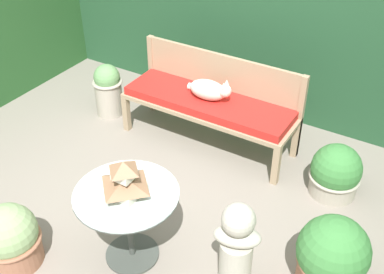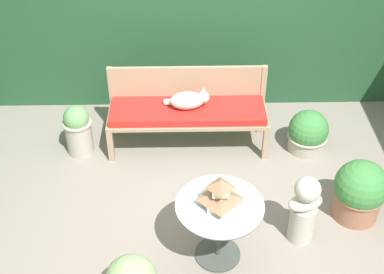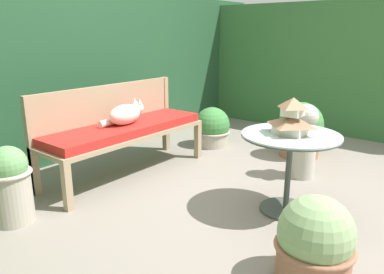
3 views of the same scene
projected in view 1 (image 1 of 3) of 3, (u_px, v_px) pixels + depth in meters
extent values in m
plane|color=gray|center=(162.00, 218.00, 3.93)|extent=(30.00, 30.00, 0.00)
cube|color=#234C2D|center=(284.00, 20.00, 5.03)|extent=(6.40, 0.79, 1.81)
cube|color=tan|center=(126.00, 113.00, 4.87)|extent=(0.06, 0.06, 0.38)
cube|color=tan|center=(276.00, 166.00, 4.18)|extent=(0.06, 0.06, 0.38)
cube|color=tan|center=(153.00, 94.00, 5.20)|extent=(0.06, 0.06, 0.38)
cube|color=tan|center=(296.00, 139.00, 4.51)|extent=(0.06, 0.06, 0.38)
cube|color=tan|center=(208.00, 107.00, 4.57)|extent=(1.69, 0.53, 0.04)
cube|color=red|center=(208.00, 102.00, 4.54)|extent=(1.63, 0.49, 0.08)
cube|color=tan|center=(152.00, 74.00, 5.07)|extent=(0.06, 0.06, 0.85)
cube|color=tan|center=(300.00, 118.00, 4.38)|extent=(0.06, 0.06, 0.85)
cube|color=tan|center=(221.00, 72.00, 4.59)|extent=(1.63, 0.04, 0.36)
ellipsoid|color=silver|center=(208.00, 90.00, 4.46)|extent=(0.37, 0.21, 0.19)
sphere|color=silver|center=(225.00, 91.00, 4.37)|extent=(0.12, 0.12, 0.12)
cone|color=silver|center=(227.00, 82.00, 4.35)|extent=(0.05, 0.05, 0.05)
cone|color=silver|center=(224.00, 85.00, 4.31)|extent=(0.05, 0.05, 0.05)
cylinder|color=silver|center=(198.00, 88.00, 4.60)|extent=(0.20, 0.08, 0.07)
cylinder|color=#424742|center=(133.00, 254.00, 3.61)|extent=(0.40, 0.40, 0.02)
cylinder|color=#424742|center=(130.00, 226.00, 3.44)|extent=(0.04, 0.04, 0.61)
cylinder|color=silver|center=(126.00, 194.00, 3.26)|extent=(0.73, 0.73, 0.01)
torus|color=#424742|center=(126.00, 195.00, 3.27)|extent=(0.73, 0.73, 0.02)
cube|color=silver|center=(126.00, 189.00, 3.24)|extent=(0.22, 0.22, 0.06)
pyramid|color=#936B4C|center=(125.00, 182.00, 3.20)|extent=(0.29, 0.29, 0.07)
cube|color=silver|center=(124.00, 174.00, 3.16)|extent=(0.13, 0.13, 0.06)
pyramid|color=#936B4C|center=(123.00, 166.00, 3.12)|extent=(0.18, 0.18, 0.08)
cylinder|color=#B7B2A3|center=(235.00, 262.00, 3.32)|extent=(0.23, 0.23, 0.38)
ellipsoid|color=#B7B2A3|center=(237.00, 236.00, 3.18)|extent=(0.36, 0.28, 0.13)
sphere|color=#B7B2A3|center=(239.00, 220.00, 3.09)|extent=(0.23, 0.23, 0.23)
cylinder|color=#ADA393|center=(333.00, 183.00, 4.14)|extent=(0.40, 0.40, 0.18)
torus|color=#ADA393|center=(335.00, 176.00, 4.10)|extent=(0.44, 0.44, 0.03)
sphere|color=#3D7F3D|center=(336.00, 168.00, 4.05)|extent=(0.43, 0.43, 0.43)
cylinder|color=#9E664C|center=(14.00, 250.00, 3.51)|extent=(0.40, 0.40, 0.23)
torus|color=#9E664C|center=(11.00, 240.00, 3.45)|extent=(0.44, 0.44, 0.03)
sphere|color=#89A870|center=(8.00, 232.00, 3.40)|extent=(0.41, 0.41, 0.41)
cylinder|color=#ADA393|center=(109.00, 97.00, 5.13)|extent=(0.28, 0.28, 0.39)
torus|color=#ADA393|center=(107.00, 82.00, 5.02)|extent=(0.32, 0.32, 0.03)
sphere|color=#66995B|center=(107.00, 77.00, 4.99)|extent=(0.27, 0.27, 0.27)
cylinder|color=#9E664C|center=(328.00, 273.00, 3.30)|extent=(0.43, 0.43, 0.28)
torus|color=#9E664C|center=(331.00, 261.00, 3.23)|extent=(0.46, 0.46, 0.03)
sphere|color=#3D7F3D|center=(333.00, 251.00, 3.17)|extent=(0.49, 0.49, 0.49)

